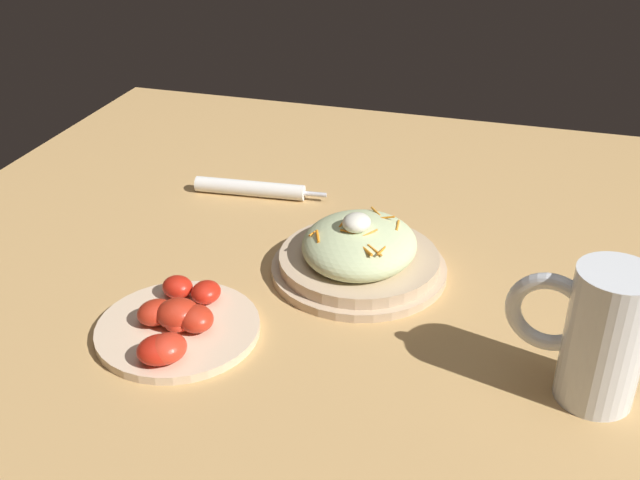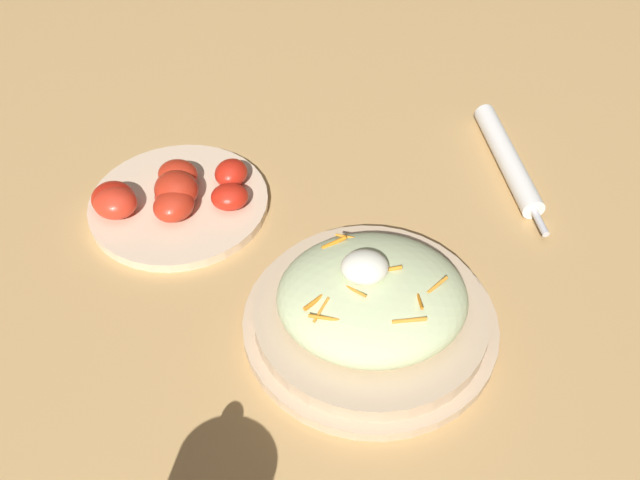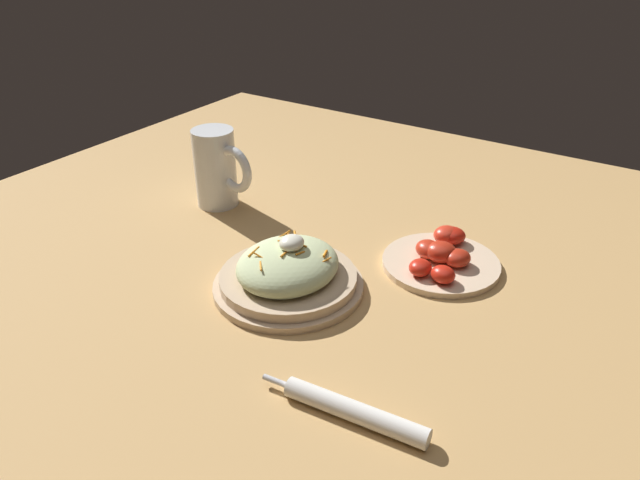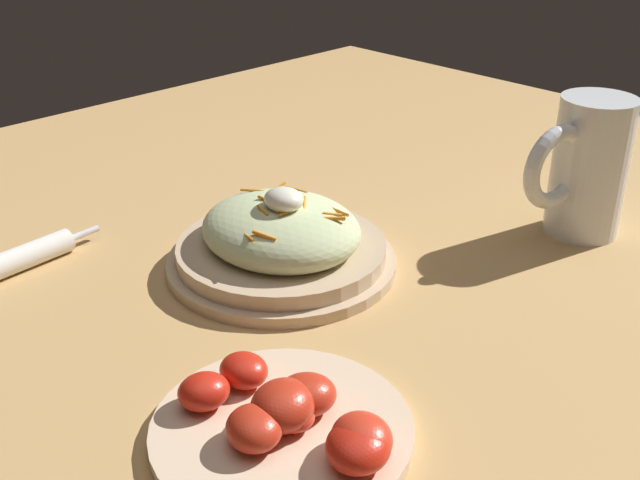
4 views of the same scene
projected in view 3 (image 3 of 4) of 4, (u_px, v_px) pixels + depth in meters
The scene contains 5 objects.
ground_plane at pixel (298, 256), 1.03m from camera, with size 1.43×1.43×0.00m, color tan.
salad_plate at pixel (288, 273), 0.93m from camera, with size 0.23×0.23×0.09m.
beer_mug at pixel (217, 172), 1.17m from camera, with size 0.08×0.14×0.15m.
napkin_roll at pixel (354, 411), 0.70m from camera, with size 0.04×0.21×0.02m.
tomato_plate at pixel (441, 257), 1.00m from camera, with size 0.19×0.19×0.04m.
Camera 3 is at (0.72, 0.51, 0.53)m, focal length 34.18 mm.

